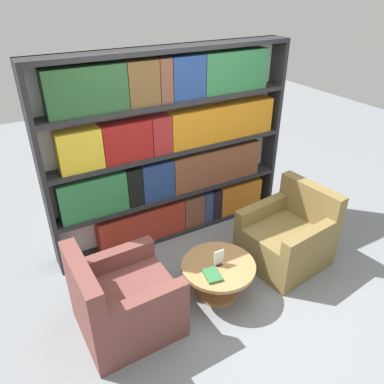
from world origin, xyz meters
TOP-DOWN VIEW (x-y plane):
  - ground_plane at (0.00, 0.00)m, footprint 14.00×14.00m
  - bookshelf at (0.00, 1.40)m, footprint 2.99×0.30m
  - armchair_left at (-1.13, 0.23)m, footprint 0.88×0.83m
  - armchair_right at (0.86, 0.23)m, footprint 0.95×0.90m
  - coffee_table at (-0.13, 0.16)m, footprint 0.75×0.75m
  - table_sign at (-0.13, 0.16)m, footprint 0.11×0.06m
  - stray_book at (-0.28, 0.05)m, footprint 0.18×0.23m

SIDE VIEW (x-z plane):
  - ground_plane at x=0.00m, z-range 0.00..0.00m
  - coffee_table at x=-0.13m, z-range 0.09..0.48m
  - armchair_left at x=-1.13m, z-range -0.14..0.76m
  - armchair_right at x=0.86m, z-range -0.14..0.76m
  - stray_book at x=-0.28m, z-range 0.39..0.42m
  - table_sign at x=-0.13m, z-range 0.38..0.55m
  - bookshelf at x=0.00m, z-range -0.01..2.29m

